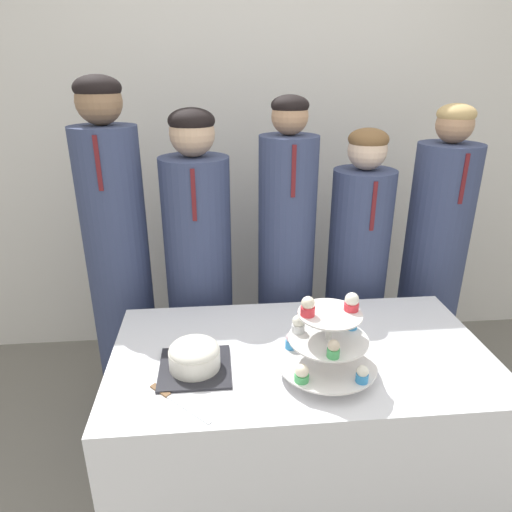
# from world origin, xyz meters

# --- Properties ---
(wall_back) EXTENTS (9.00, 0.06, 2.70)m
(wall_back) POSITION_xyz_m (0.00, 1.70, 1.35)
(wall_back) COLOR silver
(wall_back) RESTS_ON ground_plane
(table) EXTENTS (1.37, 0.74, 0.72)m
(table) POSITION_xyz_m (0.00, 0.37, 0.36)
(table) COLOR white
(table) RESTS_ON ground_plane
(round_cake) EXTENTS (0.24, 0.24, 0.11)m
(round_cake) POSITION_xyz_m (-0.38, 0.30, 0.77)
(round_cake) COLOR #232328
(round_cake) RESTS_ON table
(cake_knife) EXTENTS (0.20, 0.20, 0.01)m
(cake_knife) POSITION_xyz_m (-0.45, 0.15, 0.72)
(cake_knife) COLOR silver
(cake_knife) RESTS_ON table
(cupcake_stand) EXTENTS (0.33, 0.33, 0.30)m
(cupcake_stand) POSITION_xyz_m (0.06, 0.23, 0.85)
(cupcake_stand) COLOR silver
(cupcake_stand) RESTS_ON table
(student_0) EXTENTS (0.29, 0.29, 1.65)m
(student_0) POSITION_xyz_m (-0.75, 0.98, 0.80)
(student_0) COLOR #384266
(student_0) RESTS_ON ground_plane
(student_1) EXTENTS (0.31, 0.32, 1.52)m
(student_1) POSITION_xyz_m (-0.38, 0.98, 0.72)
(student_1) COLOR #384266
(student_1) RESTS_ON ground_plane
(student_2) EXTENTS (0.27, 0.27, 1.57)m
(student_2) POSITION_xyz_m (0.04, 0.98, 0.75)
(student_2) COLOR #384266
(student_2) RESTS_ON ground_plane
(student_3) EXTENTS (0.29, 0.29, 1.43)m
(student_3) POSITION_xyz_m (0.39, 0.98, 0.68)
(student_3) COLOR #384266
(student_3) RESTS_ON ground_plane
(student_4) EXTENTS (0.30, 0.30, 1.53)m
(student_4) POSITION_xyz_m (0.78, 0.98, 0.72)
(student_4) COLOR #384266
(student_4) RESTS_ON ground_plane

